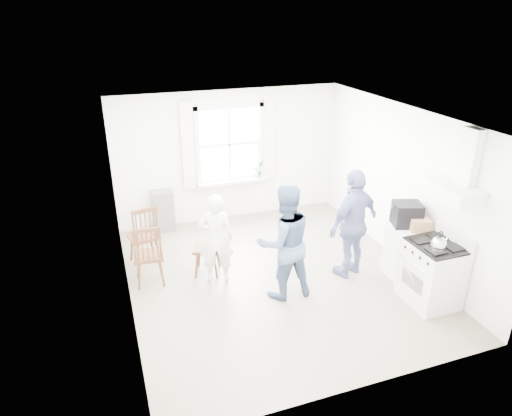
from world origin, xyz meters
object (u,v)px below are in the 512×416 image
(person_right, at_px, (353,224))
(person_mid, at_px, (284,242))
(gas_stove, at_px, (432,273))
(low_cabinet, at_px, (406,252))
(windsor_chair_a, at_px, (145,230))
(stereo_stack, at_px, (407,214))
(person_left, at_px, (216,239))
(windsor_chair_c, at_px, (213,239))
(windsor_chair_b, at_px, (148,250))

(person_right, bearing_deg, person_mid, -12.23)
(gas_stove, height_order, person_right, person_right)
(low_cabinet, distance_m, person_mid, 2.08)
(windsor_chair_a, bearing_deg, low_cabinet, -24.18)
(gas_stove, bearing_deg, stereo_stack, 87.83)
(gas_stove, height_order, low_cabinet, gas_stove)
(windsor_chair_a, relative_size, person_left, 0.73)
(person_right, bearing_deg, stereo_stack, 136.50)
(stereo_stack, xyz_separation_m, windsor_chair_a, (-3.81, 1.67, -0.43))
(windsor_chair_a, relative_size, person_right, 0.60)
(gas_stove, distance_m, person_right, 1.35)
(gas_stove, bearing_deg, windsor_chair_c, 146.80)
(windsor_chair_a, xyz_separation_m, windsor_chair_b, (-0.03, -0.66, -0.02))
(windsor_chair_a, distance_m, windsor_chair_c, 1.16)
(windsor_chair_a, xyz_separation_m, person_left, (0.99, -0.85, 0.09))
(gas_stove, height_order, windsor_chair_b, gas_stove)
(windsor_chair_c, bearing_deg, person_right, -19.99)
(stereo_stack, distance_m, person_right, 0.82)
(low_cabinet, distance_m, windsor_chair_b, 4.04)
(windsor_chair_c, bearing_deg, windsor_chair_a, 148.68)
(person_left, height_order, person_mid, person_mid)
(stereo_stack, bearing_deg, windsor_chair_c, 159.27)
(low_cabinet, bearing_deg, windsor_chair_a, 155.82)
(windsor_chair_c, xyz_separation_m, person_left, (-0.01, -0.24, 0.13))
(gas_stove, height_order, stereo_stack, stereo_stack)
(person_left, bearing_deg, windsor_chair_b, 4.52)
(windsor_chair_b, xyz_separation_m, person_mid, (1.86, -0.88, 0.25))
(gas_stove, relative_size, person_left, 0.76)
(stereo_stack, bearing_deg, person_left, 163.76)
(windsor_chair_a, relative_size, person_mid, 0.61)
(windsor_chair_b, bearing_deg, stereo_stack, -14.67)
(low_cabinet, bearing_deg, person_left, 162.90)
(stereo_stack, bearing_deg, gas_stove, -92.17)
(low_cabinet, height_order, windsor_chair_c, windsor_chair_c)
(low_cabinet, xyz_separation_m, windsor_chair_b, (-3.89, 1.07, 0.19))
(low_cabinet, bearing_deg, person_mid, 174.88)
(windsor_chair_c, distance_m, person_mid, 1.29)
(gas_stove, xyz_separation_m, person_left, (-2.80, 1.58, 0.26))
(stereo_stack, distance_m, windsor_chair_c, 3.05)
(low_cabinet, distance_m, person_right, 0.97)
(gas_stove, distance_m, person_left, 3.23)
(person_left, relative_size, person_mid, 0.84)
(windsor_chair_a, distance_m, person_mid, 2.41)
(windsor_chair_b, xyz_separation_m, person_right, (3.11, -0.70, 0.26))
(windsor_chair_b, bearing_deg, gas_stove, -24.83)
(windsor_chair_c, height_order, person_right, person_right)
(windsor_chair_b, distance_m, person_mid, 2.08)
(stereo_stack, bearing_deg, low_cabinet, -55.38)
(low_cabinet, bearing_deg, windsor_chair_c, 158.51)
(person_right, bearing_deg, windsor_chair_b, -33.37)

